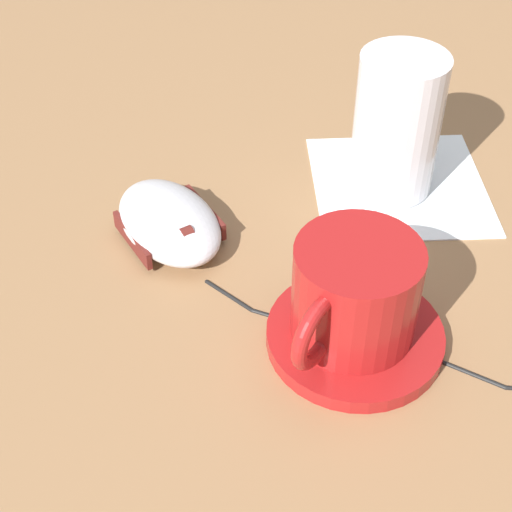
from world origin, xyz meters
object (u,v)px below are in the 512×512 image
computer_mouse (169,222)px  drinking_glass (397,125)px  coffee_cup (354,293)px  saucer (355,336)px

computer_mouse → drinking_glass: (0.02, -0.19, 0.05)m
coffee_cup → computer_mouse: 0.17m
drinking_glass → saucer: bearing=151.2°
saucer → computer_mouse: size_ratio=0.97×
coffee_cup → drinking_glass: bearing=-30.1°
saucer → drinking_glass: size_ratio=1.02×
saucer → computer_mouse: computer_mouse is taller
coffee_cup → computer_mouse: (0.14, 0.10, -0.03)m
saucer → drinking_glass: bearing=-28.8°
saucer → drinking_glass: (0.16, -0.09, 0.06)m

